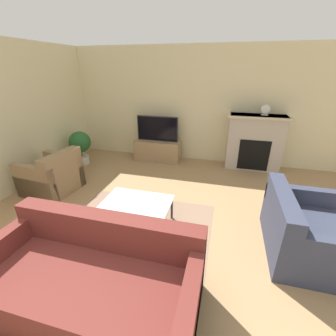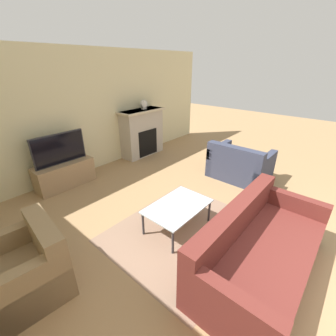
% 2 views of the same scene
% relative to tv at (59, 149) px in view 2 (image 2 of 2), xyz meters
% --- Properties ---
extents(ground_plane, '(20.00, 20.00, 0.00)m').
position_rel_tv_xyz_m(ground_plane, '(0.59, -4.69, -0.83)').
color(ground_plane, '#9E7A51').
extents(wall_back, '(8.55, 0.06, 2.70)m').
position_rel_tv_xyz_m(wall_back, '(0.59, 0.34, 0.52)').
color(wall_back, beige).
rests_on(wall_back, ground_plane).
extents(area_rug, '(2.20, 1.86, 0.00)m').
position_rel_tv_xyz_m(area_rug, '(0.49, -2.77, -0.82)').
color(area_rug, '#896B56').
rests_on(area_rug, ground_plane).
extents(fireplace, '(1.32, 0.50, 1.26)m').
position_rel_tv_xyz_m(fireplace, '(2.31, 0.08, -0.17)').
color(fireplace, '#B2A899').
rests_on(fireplace, ground_plane).
extents(tv_stand, '(1.15, 0.45, 0.52)m').
position_rel_tv_xyz_m(tv_stand, '(0.00, 0.00, -0.57)').
color(tv_stand, '#997A56').
rests_on(tv_stand, ground_plane).
extents(tv, '(1.04, 0.06, 0.61)m').
position_rel_tv_xyz_m(tv, '(0.00, 0.00, 0.00)').
color(tv, '#232328').
rests_on(tv, tv_stand).
extents(couch_sectional, '(2.11, 0.98, 0.82)m').
position_rel_tv_xyz_m(couch_sectional, '(0.52, -3.88, -0.54)').
color(couch_sectional, '#5B231E').
rests_on(couch_sectional, ground_plane).
extents(couch_loveseat, '(0.93, 1.22, 0.82)m').
position_rel_tv_xyz_m(couch_loveseat, '(2.73, -2.60, -0.54)').
color(couch_loveseat, '#33384C').
rests_on(couch_loveseat, ground_plane).
extents(armchair_by_window, '(0.95, 0.94, 0.82)m').
position_rel_tv_xyz_m(armchair_by_window, '(-1.48, -2.06, -0.53)').
color(armchair_by_window, '#8C704C').
rests_on(armchair_by_window, ground_plane).
extents(coffee_table, '(1.00, 0.66, 0.41)m').
position_rel_tv_xyz_m(coffee_table, '(0.49, -2.64, -0.45)').
color(coffee_table, '#333338').
rests_on(coffee_table, ground_plane).
extents(mantel_clock, '(0.20, 0.07, 0.23)m').
position_rel_tv_xyz_m(mantel_clock, '(2.43, 0.09, 0.55)').
color(mantel_clock, beige).
rests_on(mantel_clock, fireplace).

